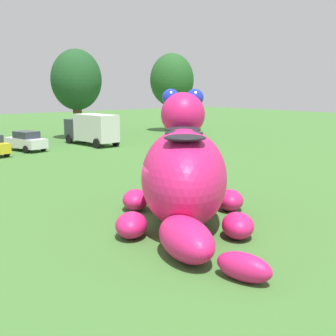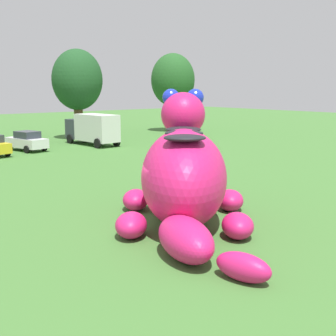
% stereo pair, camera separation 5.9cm
% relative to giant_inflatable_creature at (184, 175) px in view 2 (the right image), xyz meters
% --- Properties ---
extents(ground_plane, '(160.00, 160.00, 0.00)m').
position_rel_giant_inflatable_creature_xyz_m(ground_plane, '(-1.00, 0.15, -1.97)').
color(ground_plane, '#427533').
extents(giant_inflatable_creature, '(7.55, 10.00, 5.38)m').
position_rel_giant_inflatable_creature_xyz_m(giant_inflatable_creature, '(0.00, 0.00, 0.00)').
color(giant_inflatable_creature, '#E01E6B').
rests_on(giant_inflatable_creature, ground).
extents(car_white, '(2.56, 4.36, 1.72)m').
position_rel_giant_inflatable_creature_xyz_m(car_white, '(3.16, 24.34, -1.11)').
color(car_white, white).
rests_on(car_white, ground).
extents(box_truck, '(2.75, 6.54, 2.95)m').
position_rel_giant_inflatable_creature_xyz_m(box_truck, '(9.62, 24.25, -0.37)').
color(box_truck, '#333842').
rests_on(box_truck, ground).
extents(tree_centre_left, '(5.32, 5.32, 9.44)m').
position_rel_giant_inflatable_creature_xyz_m(tree_centre_left, '(11.21, 30.02, 4.21)').
color(tree_centre_left, brown).
rests_on(tree_centre_left, ground).
extents(tree_centre, '(5.41, 5.41, 9.61)m').
position_rel_giant_inflatable_creature_xyz_m(tree_centre, '(24.39, 30.07, 4.32)').
color(tree_centre, brown).
rests_on(tree_centre, ground).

